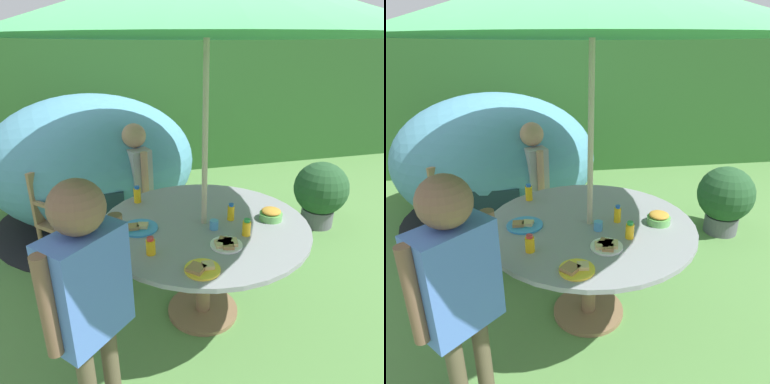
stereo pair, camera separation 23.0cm
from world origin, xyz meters
The scene contains 17 objects.
ground_plane centered at (0.00, 0.00, -0.01)m, with size 10.00×10.00×0.02m, color #548442.
hedge_backdrop centered at (0.00, 3.50, 1.05)m, with size 9.00×0.70×2.09m, color #285623.
garden_table centered at (0.00, 0.00, 0.61)m, with size 1.40×1.40×0.75m.
wooden_chair centered at (-0.95, 0.97, 0.50)m, with size 0.70×0.70×0.89m.
dome_tent centered at (-0.73, 1.76, 0.69)m, with size 2.31×2.31×1.39m.
potted_plant centered at (1.61, 1.01, 0.40)m, with size 0.57×0.57×0.72m.
child_in_grey_shirt centered at (-0.34, 1.01, 0.79)m, with size 0.27×0.40×1.23m.
child_in_blue_shirt centered at (-0.73, -0.68, 0.88)m, with size 0.40×0.39×1.37m.
snack_bowl centered at (0.45, -0.07, 0.79)m, with size 0.15×0.15×0.08m.
plate_front_edge centered at (-0.43, 0.02, 0.76)m, with size 0.24×0.24×0.03m.
plate_near_left centered at (0.04, -0.32, 0.76)m, with size 0.19×0.19×0.03m.
plate_mid_left centered at (-0.17, -0.52, 0.76)m, with size 0.19×0.19×0.03m.
juice_bottle_near_right centered at (-0.39, 0.45, 0.81)m, with size 0.05×0.05×0.13m.
juice_bottle_far_left centered at (-0.40, -0.29, 0.80)m, with size 0.06×0.06×0.11m.
juice_bottle_far_right centered at (0.19, -0.01, 0.80)m, with size 0.05×0.05×0.12m.
juice_bottle_center_front centered at (0.21, -0.23, 0.80)m, with size 0.05×0.05×0.11m.
cup_near centered at (0.04, -0.10, 0.78)m, with size 0.06×0.06×0.06m, color #4C99D8.
Camera 2 is at (-0.39, -2.06, 1.85)m, focal length 33.04 mm.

